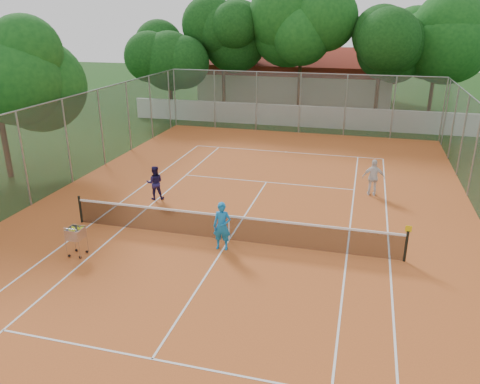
% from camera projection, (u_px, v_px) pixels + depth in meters
% --- Properties ---
extents(ground, '(120.00, 120.00, 0.00)m').
position_uv_depth(ground, '(229.00, 240.00, 16.65)').
color(ground, black).
rests_on(ground, ground).
extents(court_pad, '(18.00, 34.00, 0.02)m').
position_uv_depth(court_pad, '(229.00, 240.00, 16.65)').
color(court_pad, '#C15C25').
rests_on(court_pad, ground).
extents(court_lines, '(10.98, 23.78, 0.01)m').
position_uv_depth(court_lines, '(229.00, 240.00, 16.65)').
color(court_lines, white).
rests_on(court_lines, court_pad).
extents(tennis_net, '(11.88, 0.10, 0.98)m').
position_uv_depth(tennis_net, '(229.00, 227.00, 16.47)').
color(tennis_net, black).
rests_on(tennis_net, court_pad).
extents(perimeter_fence, '(18.00, 34.00, 4.00)m').
position_uv_depth(perimeter_fence, '(229.00, 188.00, 15.95)').
color(perimeter_fence, slate).
rests_on(perimeter_fence, ground).
extents(boundary_wall, '(26.00, 0.30, 1.50)m').
position_uv_depth(boundary_wall, '(303.00, 116.00, 33.56)').
color(boundary_wall, white).
rests_on(boundary_wall, ground).
extents(clubhouse, '(16.40, 9.00, 4.40)m').
position_uv_depth(clubhouse, '(297.00, 78.00, 42.57)').
color(clubhouse, beige).
rests_on(clubhouse, ground).
extents(tropical_trees, '(29.00, 19.00, 10.00)m').
position_uv_depth(tropical_trees, '(311.00, 52.00, 34.77)').
color(tropical_trees, black).
rests_on(tropical_trees, ground).
extents(player_near, '(0.63, 0.43, 1.68)m').
position_uv_depth(player_near, '(222.00, 226.00, 15.74)').
color(player_near, '#1676BF').
rests_on(player_near, court_pad).
extents(player_far_left, '(0.89, 0.80, 1.49)m').
position_uv_depth(player_far_left, '(155.00, 183.00, 20.13)').
color(player_far_left, '#1F1849').
rests_on(player_far_left, court_pad).
extents(player_far_right, '(0.98, 0.45, 1.64)m').
position_uv_depth(player_far_right, '(374.00, 178.00, 20.55)').
color(player_far_right, white).
rests_on(player_far_right, court_pad).
extents(ball_hopper, '(0.60, 0.60, 1.09)m').
position_uv_depth(ball_hopper, '(76.00, 241.00, 15.39)').
color(ball_hopper, '#AEADB4').
rests_on(ball_hopper, court_pad).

